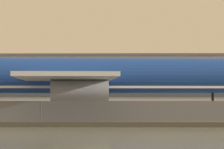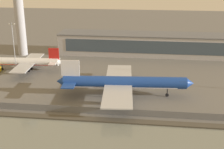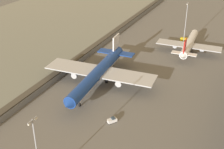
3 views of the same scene
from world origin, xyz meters
The scene contains 9 objects.
ground_plane centered at (0.00, 0.00, 0.00)m, with size 500.00×500.00×0.00m, color #66635E.
shoreline_seawall centered at (0.00, -20.50, 0.25)m, with size 320.00×3.00×0.50m.
perimeter_fence centered at (0.00, -16.00, 1.22)m, with size 280.00×0.10×2.44m.
cargo_jet_blue centered at (2.81, 0.82, 5.44)m, with size 52.88×45.96×14.26m.
passenger_jet_white_red centered at (-45.84, 25.88, 4.36)m, with size 37.16×31.66×11.43m.
baggage_tug centered at (23.74, 16.82, 0.81)m, with size 3.53×3.17×1.80m.
control_tower centered at (-58.51, 53.02, 26.32)m, with size 10.33×10.33×46.75m.
terminal_building centered at (19.71, 61.60, 6.02)m, with size 116.27×16.85×12.01m.
apron_light_mast_apron_east centered at (-49.32, 22.25, 13.17)m, with size 3.20×0.40×23.74m.
Camera 2 is at (12.42, -110.71, 48.12)m, focal length 50.00 mm.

